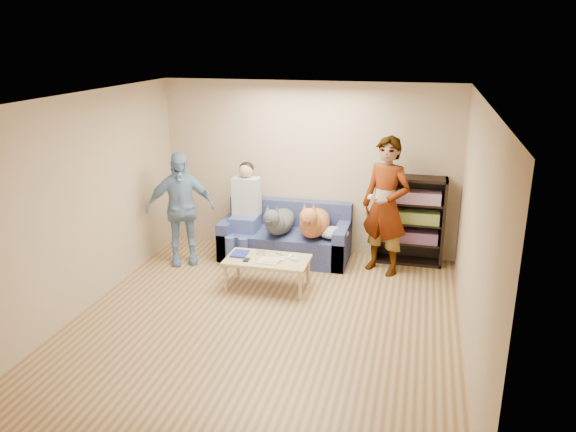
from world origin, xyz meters
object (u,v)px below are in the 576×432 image
(dog_gray, at_px, (279,221))
(notebook_blue, at_px, (240,254))
(person_standing_right, at_px, (386,206))
(dog_tan, at_px, (314,222))
(bookshelf, at_px, (409,218))
(sofa, at_px, (286,239))
(coffee_table, at_px, (267,262))
(camera_silver, at_px, (261,253))
(person_standing_left, at_px, (180,209))
(person_seated, at_px, (245,208))

(dog_gray, bearing_deg, notebook_blue, -108.95)
(person_standing_right, xyz_separation_m, notebook_blue, (-1.84, -0.89, -0.54))
(dog_tan, distance_m, bookshelf, 1.40)
(person_standing_right, height_order, notebook_blue, person_standing_right)
(sofa, distance_m, coffee_table, 1.15)
(camera_silver, height_order, dog_gray, dog_gray)
(person_standing_left, bearing_deg, person_standing_right, -20.53)
(dog_tan, bearing_deg, bookshelf, 16.77)
(person_seated, bearing_deg, dog_tan, -2.42)
(person_seated, relative_size, coffee_table, 1.34)
(person_standing_right, xyz_separation_m, dog_gray, (-1.53, 0.02, -0.35))
(person_standing_left, relative_size, camera_silver, 15.18)
(notebook_blue, xyz_separation_m, camera_silver, (0.28, 0.07, 0.01))
(bookshelf, bearing_deg, sofa, -172.60)
(dog_gray, xyz_separation_m, dog_tan, (0.52, 0.02, 0.02))
(notebook_blue, xyz_separation_m, coffee_table, (0.40, -0.05, -0.06))
(coffee_table, bearing_deg, person_standing_right, 32.98)
(person_standing_right, height_order, person_seated, person_standing_right)
(sofa, relative_size, person_seated, 1.29)
(person_seated, distance_m, dog_tan, 1.07)
(notebook_blue, relative_size, sofa, 0.14)
(person_standing_right, distance_m, bookshelf, 0.62)
(person_standing_right, relative_size, bookshelf, 1.49)
(person_standing_right, bearing_deg, camera_silver, -125.55)
(person_standing_right, xyz_separation_m, person_standing_left, (-2.91, -0.37, -0.13))
(person_standing_right, xyz_separation_m, bookshelf, (0.33, 0.44, -0.29))
(bookshelf, bearing_deg, dog_gray, -167.11)
(person_standing_left, distance_m, notebook_blue, 1.25)
(camera_silver, height_order, person_seated, person_seated)
(notebook_blue, relative_size, dog_tan, 0.22)
(person_seated, height_order, bookshelf, person_seated)
(notebook_blue, relative_size, bookshelf, 0.20)
(person_standing_right, relative_size, sofa, 1.02)
(person_standing_right, bearing_deg, sofa, -161.18)
(person_seated, height_order, coffee_table, person_seated)
(person_standing_right, relative_size, person_seated, 1.32)
(person_standing_right, distance_m, dog_gray, 1.57)
(notebook_blue, xyz_separation_m, person_seated, (-0.23, 0.97, 0.34))
(coffee_table, distance_m, bookshelf, 2.26)
(person_standing_right, bearing_deg, coffee_table, -120.15)
(person_seated, bearing_deg, person_standing_right, -2.25)
(person_standing_right, distance_m, person_standing_left, 2.93)
(sofa, bearing_deg, person_standing_right, -8.05)
(person_standing_right, height_order, dog_tan, person_standing_right)
(notebook_blue, bearing_deg, coffee_table, -7.13)
(dog_gray, height_order, dog_tan, dog_tan)
(bookshelf, bearing_deg, person_standing_right, -126.45)
(camera_silver, bearing_deg, dog_tan, 57.42)
(camera_silver, relative_size, dog_tan, 0.09)
(camera_silver, distance_m, dog_gray, 0.85)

